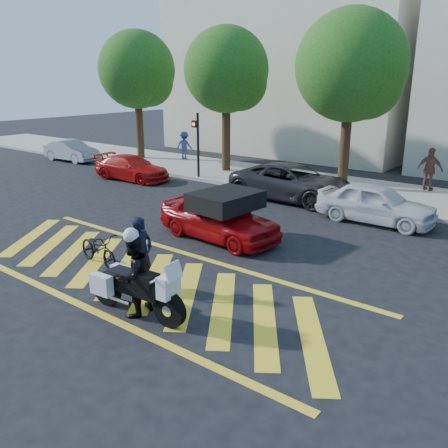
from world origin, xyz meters
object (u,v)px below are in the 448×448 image
Objects in this scene: police_motorcycle at (135,288)px; parked_far_left at (71,151)px; parked_left at (132,168)px; officer_bike at (142,254)px; bicycle at (98,249)px; parked_mid_right at (376,203)px; parked_mid_left at (293,182)px; officer_moto at (133,276)px; red_convertible at (219,217)px.

parked_far_left is at bearing 144.52° from police_motorcycle.
officer_bike is at bearing -134.94° from parked_left.
parked_left is (-7.67, 7.95, 0.13)m from bicycle.
parked_left is at bearing -105.03° from parked_far_left.
officer_bike is 0.45× the size of parked_mid_right.
parked_mid_left is 4.00m from parked_mid_right.
police_motorcycle reaches higher than bicycle.
bicycle is 0.47× the size of parked_far_left.
police_motorcycle is 0.49× the size of parked_mid_left.
bicycle is 11.05m from parked_left.
parked_left is at bearing -135.43° from officer_moto.
police_motorcycle is 20.45m from parked_far_left.
officer_bike is 1.03× the size of bicycle.
parked_mid_left is 1.30× the size of parked_mid_right.
parked_mid_left is (0.49, 9.35, 0.27)m from bicycle.
officer_moto is 10.89m from parked_mid_left.
parked_mid_right is at bearing 76.99° from police_motorcycle.
officer_bike is 1.24m from officer_moto.
police_motorcycle is at bearing -105.38° from bicycle.
parked_mid_left is (8.16, 1.40, 0.14)m from parked_left.
officer_bike reaches higher than bicycle.
bicycle is 17.35m from parked_far_left.
parked_mid_right is (2.30, 8.64, -0.21)m from officer_bike.
parked_far_left is at bearing 66.05° from bicycle.
officer_moto is at bearing -152.53° from officer_bike.
parked_far_left is at bearing 48.10° from officer_bike.
parked_far_left is at bearing 86.21° from parked_mid_right.
officer_bike reaches higher than parked_far_left.
parked_left reaches higher than bicycle.
red_convertible is 5.65m from parked_mid_right.
police_motorcycle is at bearing -124.94° from parked_far_left.
parked_mid_left is at bearing 98.42° from police_motorcycle.
parked_far_left is (-17.46, 10.63, -0.27)m from officer_moto.
parked_mid_right reaches higher than police_motorcycle.
parked_mid_right is (1.49, 9.60, 0.07)m from police_motorcycle.
parked_far_left is 0.72× the size of parked_mid_left.
parked_mid_right is at bearing -92.82° from parked_left.
officer_moto is (-0.02, 0.00, 0.28)m from police_motorcycle.
officer_moto is at bearing -124.95° from parked_far_left.
parked_far_left is at bearing 90.29° from parked_mid_left.
parked_mid_right is (4.36, 8.32, 0.23)m from bicycle.
officer_bike is 1.29m from police_motorcycle.
bicycle is 3.14m from police_motorcycle.
parked_left is at bearing 100.02° from parked_mid_left.
police_motorcycle is at bearing -135.82° from parked_left.
parked_far_left is (-16.67, 9.67, -0.28)m from officer_bike.
parked_mid_left is at bearing 74.42° from parked_mid_right.
red_convertible is 0.79× the size of parked_mid_left.
bicycle is at bearing 177.28° from parked_mid_left.
parked_left is 8.28m from parked_mid_left.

